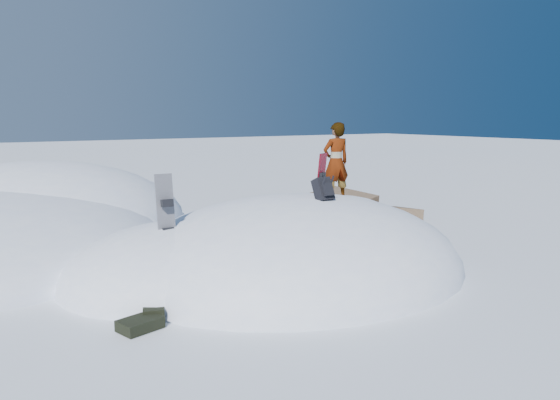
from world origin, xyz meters
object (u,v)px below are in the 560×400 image
snowboard_dark (167,220)px  person (336,162)px  backpack (324,190)px  snowboard_red (320,189)px

snowboard_dark → person: bearing=11.6°
backpack → person: (1.49, 1.50, 0.35)m
snowboard_red → backpack: (-0.06, -0.19, 0.01)m
snowboard_dark → person: size_ratio=0.94×
snowboard_dark → snowboard_red: bearing=-10.1°
backpack → person: person is taller
snowboard_red → backpack: snowboard_red is taller
snowboard_dark → backpack: (2.80, -0.88, 0.44)m
snowboard_dark → backpack: bearing=-14.0°
snowboard_red → snowboard_dark: size_ratio=0.84×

